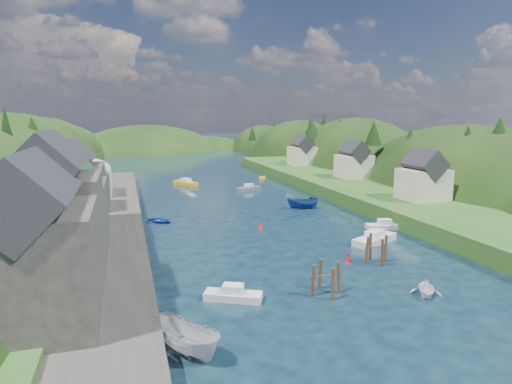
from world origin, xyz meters
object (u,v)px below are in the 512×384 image
object	(u,v)px
piling_cluster_near	(326,282)
channel_buoy_far	(260,226)
piling_cluster_far	(376,252)
channel_buoy_near	(348,258)

from	to	relation	value
piling_cluster_near	channel_buoy_far	world-z (taller)	piling_cluster_near
piling_cluster_near	channel_buoy_far	bearing A→B (deg)	87.18
piling_cluster_near	channel_buoy_far	xyz separation A→B (m)	(1.16, 23.48, -0.72)
piling_cluster_far	channel_buoy_near	distance (m)	3.14
piling_cluster_near	piling_cluster_far	bearing A→B (deg)	33.84
piling_cluster_far	channel_buoy_near	bearing A→B (deg)	156.64
channel_buoy_far	piling_cluster_far	bearing A→B (deg)	-65.59
piling_cluster_near	channel_buoy_near	distance (m)	9.63
channel_buoy_near	channel_buoy_far	bearing A→B (deg)	107.51
piling_cluster_near	channel_buoy_near	bearing A→B (deg)	49.25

